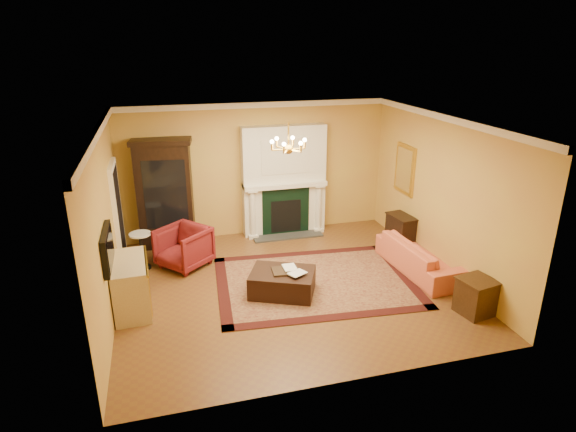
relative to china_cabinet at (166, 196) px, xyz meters
name	(u,v)px	position (x,y,z in m)	size (l,w,h in m)	color
floor	(288,286)	(2.03, -2.49, -1.14)	(6.00, 5.50, 0.02)	brown
ceiling	(288,121)	(2.03, -2.49, 1.88)	(6.00, 5.50, 0.02)	white
wall_back	(256,170)	(2.03, 0.27, 0.37)	(6.00, 0.02, 3.00)	#BC8343
wall_front	(348,281)	(2.03, -5.25, 0.37)	(6.00, 0.02, 3.00)	#BC8343
wall_left	(105,225)	(-0.98, -2.49, 0.37)	(0.02, 5.50, 3.00)	#BC8343
wall_right	(442,195)	(5.04, -2.49, 0.37)	(0.02, 5.50, 3.00)	#BC8343
fireplace	(284,183)	(2.63, 0.08, 0.07)	(1.90, 0.70, 2.50)	silver
crown_molding	(275,117)	(2.03, -1.53, 1.81)	(6.00, 5.50, 0.12)	white
doorway	(118,216)	(-0.92, -0.79, -0.08)	(0.08, 1.05, 2.10)	white
tv_panel	(108,249)	(-0.91, -3.09, 0.22)	(0.09, 0.95, 0.58)	black
gilt_mirror	(405,169)	(5.00, -1.09, 0.52)	(0.06, 0.76, 1.05)	gold
chandelier	(288,146)	(2.03, -2.49, 1.48)	(0.63, 0.55, 0.53)	gold
oriental_rug	(315,281)	(2.55, -2.48, -1.12)	(3.62, 2.72, 0.01)	#430E11
china_cabinet	(166,196)	(0.00, 0.00, 0.00)	(1.13, 0.51, 2.25)	black
wingback_armchair	(184,245)	(0.25, -1.15, -0.68)	(0.87, 0.81, 0.89)	maroon
pedestal_table	(142,248)	(-0.55, -1.05, -0.69)	(0.42, 0.42, 0.75)	black
commode	(131,285)	(-0.70, -2.59, -0.69)	(0.56, 1.18, 0.88)	#C4B88F
coral_sofa	(421,252)	(4.66, -2.57, -0.72)	(2.07, 0.61, 0.81)	#CE6041
end_table	(476,297)	(4.75, -4.20, -0.83)	(0.50, 0.50, 0.58)	#39210F
console_table	(400,232)	(4.81, -1.46, -0.77)	(0.37, 0.64, 0.71)	black
leather_ottoman	(282,282)	(1.86, -2.74, -0.90)	(1.10, 0.80, 0.41)	black
ottoman_tray	(286,271)	(1.91, -2.75, -0.68)	(0.46, 0.36, 0.03)	black
book_a	(283,261)	(1.88, -2.70, -0.52)	(0.23, 0.03, 0.30)	gray
book_b	(293,264)	(2.02, -2.84, -0.52)	(0.22, 0.02, 0.30)	gray
topiary_left	(256,175)	(1.98, 0.04, 0.33)	(0.15, 0.15, 0.40)	tan
topiary_right	(313,169)	(3.31, 0.04, 0.35)	(0.17, 0.17, 0.45)	tan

